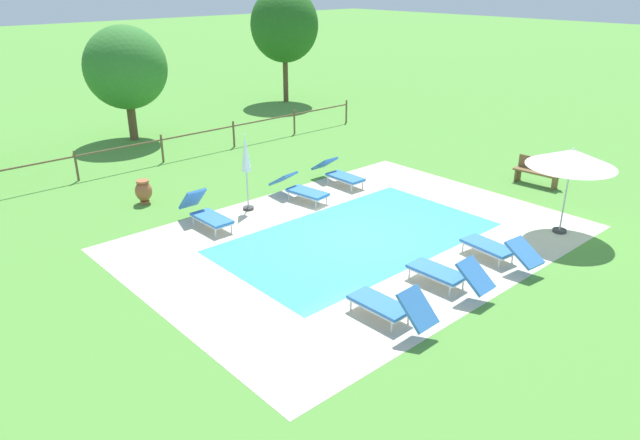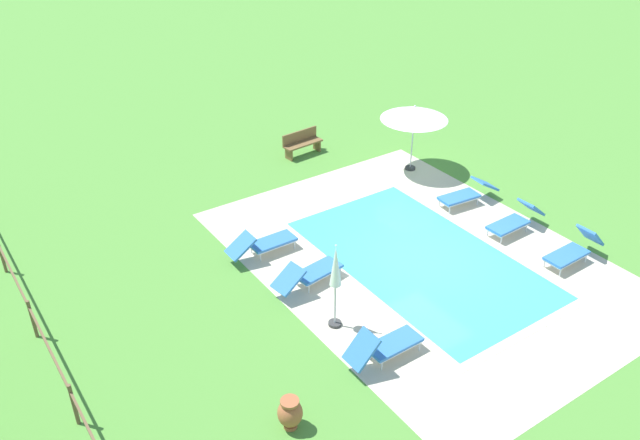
% 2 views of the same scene
% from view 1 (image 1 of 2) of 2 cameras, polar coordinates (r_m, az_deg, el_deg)
% --- Properties ---
extents(ground_plane, '(160.00, 160.00, 0.00)m').
position_cam_1_polar(ground_plane, '(15.62, 3.64, -1.72)').
color(ground_plane, '#518E38').
extents(pool_deck_paving, '(11.48, 8.37, 0.01)m').
position_cam_1_polar(pool_deck_paving, '(15.61, 3.64, -1.71)').
color(pool_deck_paving, beige).
rests_on(pool_deck_paving, ground).
extents(swimming_pool_water, '(7.27, 4.17, 0.01)m').
position_cam_1_polar(swimming_pool_water, '(15.61, 3.64, -1.70)').
color(swimming_pool_water, '#42CCD6').
rests_on(swimming_pool_water, ground).
extents(pool_coping_rim, '(7.75, 4.65, 0.01)m').
position_cam_1_polar(pool_coping_rim, '(15.61, 3.64, -1.69)').
color(pool_coping_rim, beige).
rests_on(pool_coping_rim, ground).
extents(sun_lounger_north_near_steps, '(0.87, 2.10, 0.78)m').
position_cam_1_polar(sun_lounger_north_near_steps, '(18.11, -1.93, 3.07)').
color(sun_lounger_north_near_steps, '#3370BC').
rests_on(sun_lounger_north_near_steps, ground).
extents(sun_lounger_north_mid, '(0.66, 2.00, 0.86)m').
position_cam_1_polar(sun_lounger_north_mid, '(13.29, 12.24, -5.05)').
color(sun_lounger_north_mid, '#3370BC').
rests_on(sun_lounger_north_mid, ground).
extents(sun_lounger_north_far, '(0.62, 1.91, 0.95)m').
position_cam_1_polar(sun_lounger_north_far, '(16.47, -10.99, 0.69)').
color(sun_lounger_north_far, '#3370BC').
rests_on(sun_lounger_north_far, ground).
extents(sun_lounger_north_end, '(0.64, 1.93, 0.93)m').
position_cam_1_polar(sun_lounger_north_end, '(11.85, 6.80, -8.23)').
color(sun_lounger_north_end, '#3370BC').
rests_on(sun_lounger_north_end, ground).
extents(sun_lounger_south_near_corner, '(0.60, 2.02, 0.80)m').
position_cam_1_polar(sun_lounger_south_near_corner, '(19.50, 1.86, 4.54)').
color(sun_lounger_south_near_corner, '#3370BC').
rests_on(sun_lounger_south_near_corner, ground).
extents(sun_lounger_south_mid, '(0.79, 2.09, 0.76)m').
position_cam_1_polar(sun_lounger_south_mid, '(14.79, 16.89, -2.64)').
color(sun_lounger_south_mid, '#3370BC').
rests_on(sun_lounger_south_mid, ground).
extents(patio_umbrella_open_foreground, '(2.27, 2.27, 2.35)m').
position_cam_1_polar(patio_umbrella_open_foreground, '(16.53, 23.23, 5.52)').
color(patio_umbrella_open_foreground, '#383838').
rests_on(patio_umbrella_open_foreground, ground).
extents(patio_umbrella_closed_row_west, '(0.32, 0.32, 2.30)m').
position_cam_1_polar(patio_umbrella_closed_row_west, '(17.07, -7.19, 5.87)').
color(patio_umbrella_closed_row_west, '#383838').
rests_on(patio_umbrella_closed_row_west, ground).
extents(wooden_bench_lawn_side, '(0.56, 1.53, 0.87)m').
position_cam_1_polar(wooden_bench_lawn_side, '(20.71, 20.38, 4.48)').
color(wooden_bench_lawn_side, brown).
rests_on(wooden_bench_lawn_side, ground).
extents(terracotta_urn_near_fence, '(0.50, 0.50, 0.73)m').
position_cam_1_polar(terracotta_urn_near_fence, '(18.59, -16.74, 2.71)').
color(terracotta_urn_near_fence, '#A85B38').
rests_on(terracotta_urn_near_fence, ground).
extents(perimeter_fence, '(19.07, 0.08, 1.05)m').
position_cam_1_polar(perimeter_fence, '(22.51, -15.10, 7.11)').
color(perimeter_fence, brown).
rests_on(perimeter_fence, ground).
extents(tree_far_west, '(3.31, 3.31, 4.63)m').
position_cam_1_polar(tree_far_west, '(25.67, -18.33, 13.83)').
color(tree_far_west, brown).
rests_on(tree_far_west, ground).
extents(tree_centre, '(3.55, 3.55, 5.92)m').
position_cam_1_polar(tree_centre, '(32.42, -3.47, 18.35)').
color(tree_centre, brown).
rests_on(tree_centre, ground).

